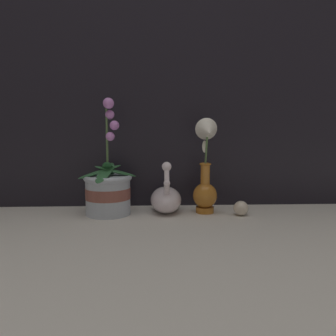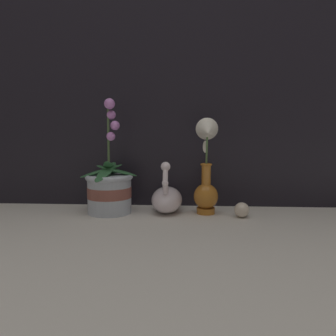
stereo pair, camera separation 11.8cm
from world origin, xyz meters
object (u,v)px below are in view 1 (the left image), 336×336
at_px(orchid_potted_plant, 108,189).
at_px(swan_figurine, 165,198).
at_px(glass_sphere, 241,208).
at_px(blue_vase, 206,174).

distance_m(orchid_potted_plant, swan_figurine, 0.21).
bearing_deg(glass_sphere, swan_figurine, 166.48).
bearing_deg(blue_vase, swan_figurine, 168.35).
distance_m(swan_figurine, blue_vase, 0.18).
xyz_separation_m(swan_figurine, glass_sphere, (0.27, -0.07, -0.03)).
distance_m(swan_figurine, glass_sphere, 0.28).
height_order(orchid_potted_plant, swan_figurine, orchid_potted_plant).
height_order(orchid_potted_plant, blue_vase, orchid_potted_plant).
height_order(orchid_potted_plant, glass_sphere, orchid_potted_plant).
bearing_deg(orchid_potted_plant, glass_sphere, -4.56).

